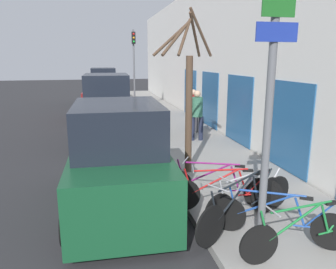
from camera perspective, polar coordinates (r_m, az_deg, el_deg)
name	(u,v)px	position (r m, az deg, el deg)	size (l,w,h in m)	color
ground_plane	(117,143)	(12.39, -8.94, -1.54)	(80.00, 80.00, 0.00)	#28282B
sidewalk_curb	(168,124)	(15.44, 0.01, 1.80)	(3.20, 32.00, 0.15)	gray
building_facade	(205,56)	(15.55, 6.54, 13.45)	(0.23, 32.00, 6.50)	silver
signpost	(268,120)	(4.71, 17.08, 2.44)	(0.59, 0.13, 3.92)	#595B60
bicycle_0	(306,233)	(5.56, 22.88, -15.56)	(2.21, 0.44, 0.86)	black
bicycle_1	(277,219)	(5.83, 18.50, -13.82)	(1.86, 1.29, 0.85)	black
bicycle_2	(243,206)	(6.05, 12.98, -12.00)	(2.17, 1.32, 0.96)	black
bicycle_3	(250,198)	(6.47, 14.15, -10.63)	(2.09, 0.83, 0.89)	black
bicycle_4	(226,192)	(6.61, 10.02, -9.90)	(2.22, 0.65, 0.88)	black
bicycle_5	(218,186)	(6.85, 8.63, -8.93)	(2.09, 1.18, 0.91)	black
parked_car_0	(119,161)	(6.89, -8.55, -4.66)	(2.19, 4.40, 2.24)	#144728
parked_car_1	(108,111)	(12.73, -10.48, 4.05)	(2.11, 4.69, 2.54)	#51565B
parked_car_2	(103,98)	(17.87, -11.26, 6.29)	(2.26, 4.50, 2.32)	maroon
parked_car_3	(104,88)	(23.48, -11.10, 7.99)	(2.10, 4.77, 2.48)	black
pedestrian_near	(193,108)	(13.25, 4.44, 4.65)	(0.46, 0.39, 1.75)	#333338
pedestrian_far	(197,112)	(11.95, 5.07, 3.95)	(0.48, 0.41, 1.83)	#1E2338
street_tree	(188,96)	(8.41, 3.55, 6.75)	(1.73, 1.68, 4.16)	#4C3828
traffic_light	(134,60)	(18.75, -5.96, 12.82)	(0.20, 0.30, 4.50)	#595B60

